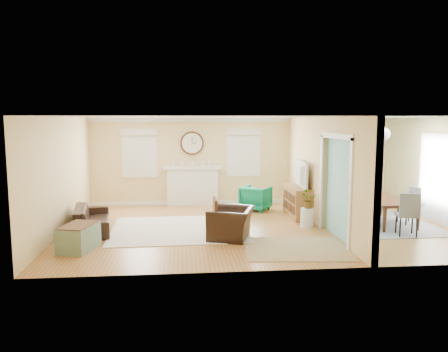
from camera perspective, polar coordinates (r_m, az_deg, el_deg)
The scene contains 29 objects.
floor at distance 10.48m, azimuth 4.54°, elevation -6.68°, with size 9.00×9.00×0.00m, color olive.
wall_back at distance 13.19m, azimuth 2.35°, elevation 1.96°, with size 9.00×0.02×2.60m, color #EAC17E.
wall_front at distance 7.34m, azimuth 8.69°, elevation -2.42°, with size 9.00×0.02×2.60m, color #EAC17E.
wall_left at distance 10.45m, azimuth -20.47°, elevation 0.09°, with size 0.02×6.00×2.60m, color #EAC17E.
wall_right at distance 11.88m, azimuth 26.51°, elevation 0.60°, with size 0.02×6.00×2.60m, color #EAC17E.
ceiling at distance 10.17m, azimuth 4.69°, elevation 7.68°, with size 9.00×6.00×0.02m, color white.
partition at distance 10.87m, azimuth 12.23°, elevation 0.95°, with size 0.17×6.00×2.60m.
fireplace at distance 13.04m, azimuth -4.14°, elevation -1.22°, with size 1.70×0.30×1.17m.
wall_clock at distance 13.00m, azimuth -4.20°, elevation 4.30°, with size 0.70×0.07×0.70m.
window_left at distance 13.06m, azimuth -11.01°, elevation 3.36°, with size 1.05×0.13×1.42m.
window_right at distance 13.12m, azimuth 2.61°, elevation 3.50°, with size 1.05×0.13×1.42m.
french_doors at distance 11.88m, azimuth 26.27°, elevation -0.36°, with size 0.06×1.70×2.20m.
pendant at distance 11.10m, azimuth 20.17°, elevation 5.17°, with size 0.30×0.30×0.55m.
rug_cream at distance 10.28m, azimuth -5.88°, elevation -6.92°, with size 3.10×2.68×0.02m, color beige.
rug_jute at distance 8.88m, azimuth 9.39°, elevation -9.30°, with size 2.02×1.65×0.01m, color tan.
rug_grey at distance 11.50m, azimuth 20.09°, elevation -5.82°, with size 2.22×2.78×0.01m, color slate.
sofa at distance 10.52m, azimuth -16.84°, elevation -5.35°, with size 1.93×0.75×0.56m, color black.
eames_chair at distance 9.43m, azimuth 0.95°, elevation -6.17°, with size 1.02×0.89×0.66m, color black.
green_chair at distance 12.36m, azimuth 4.16°, elevation -2.89°, with size 0.73×0.76×0.69m, color #0A6E3D.
trunk at distance 9.07m, azimuth -18.45°, elevation -7.61°, with size 0.73×0.98×0.51m.
credenza at distance 11.63m, azimuth 9.57°, elevation -3.34°, with size 0.46×1.36×0.80m.
tv at distance 11.51m, azimuth 9.57°, elevation 0.26°, with size 1.17×0.15×0.67m, color black.
garden_stool at distance 10.62m, azimuth 10.79°, elevation -5.35°, with size 0.31×0.31×0.45m, color white.
potted_plant at distance 10.53m, azimuth 10.85°, elevation -3.03°, with size 0.38×0.33×0.42m, color #337F33.
dining_table at distance 11.43m, azimuth 20.16°, elevation -4.30°, with size 1.81×1.01×0.64m, color #462411.
dining_chair_n at distance 12.35m, azimuth 18.00°, elevation -2.43°, with size 0.49×0.49×0.88m.
dining_chair_s at distance 10.39m, azimuth 22.80°, elevation -4.13°, with size 0.51×0.51×0.97m.
dining_chair_w at distance 11.20m, azimuth 17.51°, elevation -3.04°, with size 0.55×0.55×0.99m.
dining_chair_e at distance 11.59m, azimuth 22.94°, elevation -3.19°, with size 0.46×0.46×0.91m.
Camera 1 is at (-1.78, -10.01, 2.53)m, focal length 35.00 mm.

